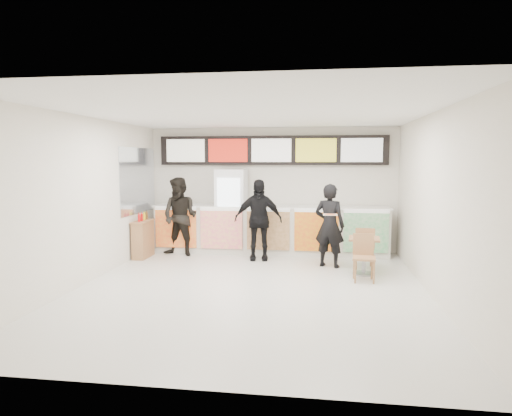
% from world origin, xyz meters
% --- Properties ---
extents(floor, '(7.00, 7.00, 0.00)m').
position_xyz_m(floor, '(0.00, 0.00, 0.00)').
color(floor, beige).
rests_on(floor, ground).
extents(ceiling, '(7.00, 7.00, 0.00)m').
position_xyz_m(ceiling, '(0.00, 0.00, 3.00)').
color(ceiling, white).
rests_on(ceiling, wall_back).
extents(wall_back, '(6.00, 0.00, 6.00)m').
position_xyz_m(wall_back, '(0.00, 3.50, 1.50)').
color(wall_back, silver).
rests_on(wall_back, floor).
extents(wall_left, '(0.00, 7.00, 7.00)m').
position_xyz_m(wall_left, '(-3.00, 0.00, 1.50)').
color(wall_left, silver).
rests_on(wall_left, floor).
extents(wall_right, '(0.00, 7.00, 7.00)m').
position_xyz_m(wall_right, '(3.00, 0.00, 1.50)').
color(wall_right, silver).
rests_on(wall_right, floor).
extents(service_counter, '(5.56, 0.77, 1.14)m').
position_xyz_m(service_counter, '(0.00, 3.09, 0.57)').
color(service_counter, silver).
rests_on(service_counter, floor).
extents(menu_board, '(5.50, 0.14, 0.70)m').
position_xyz_m(menu_board, '(0.00, 3.41, 2.45)').
color(menu_board, black).
rests_on(menu_board, wall_back).
extents(drinks_fridge, '(0.70, 0.67, 2.00)m').
position_xyz_m(drinks_fridge, '(-0.93, 3.11, 1.00)').
color(drinks_fridge, white).
rests_on(drinks_fridge, floor).
extents(mirror_panel, '(0.01, 2.00, 1.50)m').
position_xyz_m(mirror_panel, '(-2.99, 2.45, 1.75)').
color(mirror_panel, '#B2B7BF').
rests_on(mirror_panel, wall_left).
extents(customer_main, '(0.74, 0.61, 1.74)m').
position_xyz_m(customer_main, '(1.37, 1.88, 0.87)').
color(customer_main, black).
rests_on(customer_main, floor).
extents(customer_left, '(1.02, 0.88, 1.82)m').
position_xyz_m(customer_left, '(-2.04, 2.55, 0.91)').
color(customer_left, black).
rests_on(customer_left, floor).
extents(customer_mid, '(1.10, 0.55, 1.80)m').
position_xyz_m(customer_mid, '(-0.18, 2.35, 0.90)').
color(customer_mid, black).
rests_on(customer_mid, floor).
extents(pizza_slice, '(0.36, 0.36, 0.02)m').
position_xyz_m(pizza_slice, '(1.37, 1.43, 1.16)').
color(pizza_slice, beige).
rests_on(pizza_slice, customer_main).
extents(cafe_table, '(0.63, 1.50, 0.86)m').
position_xyz_m(cafe_table, '(2.03, 1.33, 0.50)').
color(cafe_table, '#A5774B').
rests_on(cafe_table, floor).
extents(condiment_ledge, '(0.31, 0.76, 1.01)m').
position_xyz_m(condiment_ledge, '(-2.82, 2.23, 0.43)').
color(condiment_ledge, '#A5774B').
rests_on(condiment_ledge, floor).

